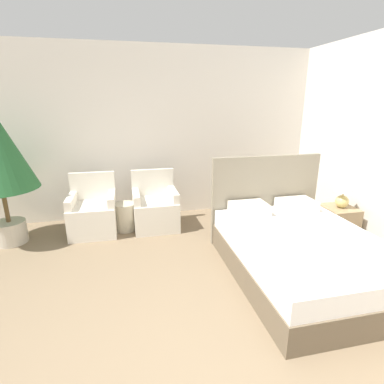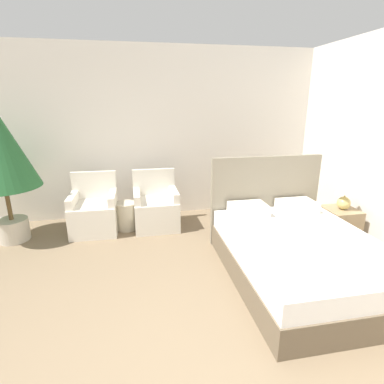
# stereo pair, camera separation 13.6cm
# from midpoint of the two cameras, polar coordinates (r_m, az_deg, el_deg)

# --- Properties ---
(wall_back) EXTENTS (10.00, 0.06, 2.90)m
(wall_back) POSITION_cam_midpoint_polar(r_m,az_deg,el_deg) (5.34, -6.14, 10.90)
(wall_back) COLOR silver
(wall_back) RESTS_ON ground_plane
(bed) EXTENTS (1.62, 2.16, 1.27)m
(bed) POSITION_cam_midpoint_polar(r_m,az_deg,el_deg) (3.83, 20.51, -10.75)
(bed) COLOR brown
(bed) RESTS_ON ground_plane
(armchair_near_window_left) EXTENTS (0.71, 0.66, 0.92)m
(armchair_near_window_left) POSITION_cam_midpoint_polar(r_m,az_deg,el_deg) (4.96, -17.35, -4.04)
(armchair_near_window_left) COLOR silver
(armchair_near_window_left) RESTS_ON ground_plane
(armchair_near_window_right) EXTENTS (0.71, 0.66, 0.92)m
(armchair_near_window_right) POSITION_cam_midpoint_polar(r_m,az_deg,el_deg) (4.93, -6.08, -3.44)
(armchair_near_window_right) COLOR silver
(armchair_near_window_right) RESTS_ON ground_plane
(nightstand) EXTENTS (0.44, 0.46, 0.52)m
(nightstand) POSITION_cam_midpoint_polar(r_m,az_deg,el_deg) (4.94, 26.90, -5.71)
(nightstand) COLOR #937A56
(nightstand) RESTS_ON ground_plane
(table_lamp) EXTENTS (0.26, 0.26, 0.49)m
(table_lamp) POSITION_cam_midpoint_polar(r_m,az_deg,el_deg) (4.77, 27.97, 0.38)
(table_lamp) COLOR tan
(table_lamp) RESTS_ON nightstand
(side_table) EXTENTS (0.34, 0.34, 0.45)m
(side_table) POSITION_cam_midpoint_polar(r_m,az_deg,el_deg) (4.96, -11.68, -4.48)
(side_table) COLOR #B7AD93
(side_table) RESTS_ON ground_plane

